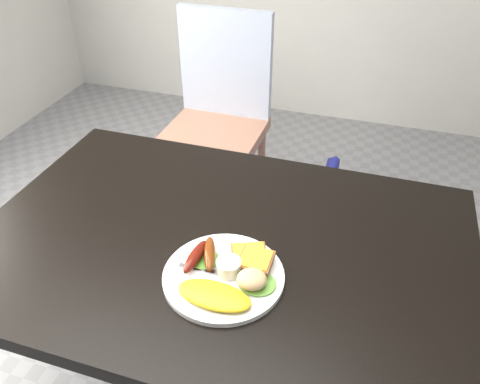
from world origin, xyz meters
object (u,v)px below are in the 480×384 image
(person, at_px, (279,143))
(plate, at_px, (224,276))
(dining_chair, at_px, (213,136))
(dining_table, at_px, (222,245))

(person, relative_size, plate, 5.28)
(dining_chair, xyz_separation_m, plate, (0.44, -1.09, 0.31))
(dining_chair, height_order, plate, plate)
(dining_table, height_order, person, person)
(dining_table, xyz_separation_m, dining_chair, (-0.39, 0.97, -0.28))
(dining_chair, distance_m, person, 0.63)
(person, height_order, plate, person)
(dining_table, relative_size, plate, 4.47)
(person, distance_m, plate, 0.69)
(dining_table, xyz_separation_m, plate, (0.05, -0.12, 0.03))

